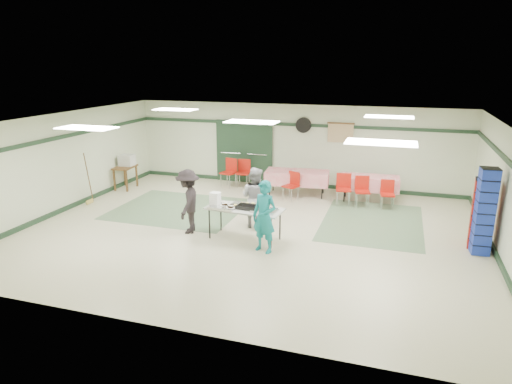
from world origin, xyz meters
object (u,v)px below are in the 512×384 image
(dining_table_b, at_px, (297,177))
(crate_stack_red, at_px, (481,214))
(printer_table, at_px, (125,170))
(volunteer_dark, at_px, (188,201))
(chair_a, at_px, (362,188))
(volunteer_teal, at_px, (264,217))
(office_printer, at_px, (127,160))
(serving_table, at_px, (245,210))
(chair_loose_a, at_px, (244,170))
(chair_loose_b, at_px, (230,169))
(chair_b, at_px, (344,186))
(crate_stack_blue_b, at_px, (481,219))
(broom, at_px, (88,178))
(chair_d, at_px, (292,183))
(dining_table_a, at_px, (370,182))
(volunteer_grey, at_px, (255,198))
(chair_c, at_px, (387,191))
(crate_stack_blue_a, at_px, (485,212))

(dining_table_b, xyz_separation_m, crate_stack_red, (4.79, -2.92, 0.22))
(dining_table_b, xyz_separation_m, printer_table, (-5.51, -0.99, 0.06))
(volunteer_dark, relative_size, chair_a, 1.79)
(dining_table_b, bearing_deg, volunteer_teal, -92.32)
(volunteer_dark, xyz_separation_m, office_printer, (-3.72, 3.14, 0.14))
(serving_table, bearing_deg, chair_loose_a, 114.90)
(dining_table_b, height_order, chair_loose_b, chair_loose_b)
(chair_b, bearing_deg, volunteer_teal, -115.86)
(office_printer, bearing_deg, crate_stack_red, -14.82)
(volunteer_dark, xyz_separation_m, crate_stack_red, (6.58, 1.06, 0.01))
(volunteer_dark, xyz_separation_m, crate_stack_blue_b, (6.58, 0.94, -0.07))
(volunteer_teal, bearing_deg, chair_loose_b, 137.36)
(volunteer_dark, bearing_deg, chair_loose_b, 174.30)
(serving_table, distance_m, broom, 5.40)
(office_printer, bearing_deg, chair_d, -0.58)
(volunteer_teal, xyz_separation_m, dining_table_a, (1.90, 4.56, -0.23))
(crate_stack_blue_b, bearing_deg, crate_stack_red, 90.00)
(volunteer_grey, bearing_deg, dining_table_b, -81.05)
(dining_table_b, relative_size, chair_c, 2.45)
(dining_table_b, bearing_deg, chair_d, -97.26)
(dining_table_a, relative_size, chair_loose_b, 1.83)
(chair_loose_a, xyz_separation_m, crate_stack_red, (6.72, -3.41, 0.24))
(serving_table, height_order, volunteer_grey, volunteer_grey)
(chair_d, bearing_deg, office_printer, -153.46)
(serving_table, relative_size, crate_stack_red, 1.16)
(dining_table_a, bearing_deg, volunteer_teal, -115.51)
(chair_c, relative_size, office_printer, 1.84)
(chair_a, xyz_separation_m, printer_table, (-7.54, -0.42, 0.10))
(volunteer_grey, xyz_separation_m, chair_b, (1.87, 2.60, -0.21))
(chair_loose_a, relative_size, crate_stack_blue_b, 0.64)
(chair_a, distance_m, chair_b, 0.53)
(chair_c, bearing_deg, chair_b, 170.99)
(chair_loose_b, bearing_deg, volunteer_grey, -45.63)
(volunteer_teal, xyz_separation_m, volunteer_dark, (-2.09, 0.57, -0.02))
(chair_loose_a, bearing_deg, serving_table, -76.24)
(dining_table_b, bearing_deg, dining_table_a, -6.08)
(chair_loose_b, relative_size, crate_stack_blue_b, 0.67)
(crate_stack_red, distance_m, crate_stack_blue_b, 0.15)
(volunteer_grey, distance_m, office_printer, 5.64)
(chair_loose_a, distance_m, chair_loose_b, 0.47)
(volunteer_teal, distance_m, chair_c, 4.68)
(volunteer_grey, xyz_separation_m, chair_d, (0.35, 2.58, -0.25))
(chair_d, distance_m, printer_table, 5.51)
(volunteer_dark, bearing_deg, chair_a, 118.69)
(printer_table, relative_size, broom, 0.58)
(chair_b, relative_size, printer_table, 1.05)
(chair_c, relative_size, crate_stack_blue_a, 0.43)
(serving_table, relative_size, dining_table_a, 1.07)
(volunteer_teal, distance_m, chair_a, 4.36)
(volunteer_teal, xyz_separation_m, dining_table_b, (-0.30, 4.56, -0.23))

